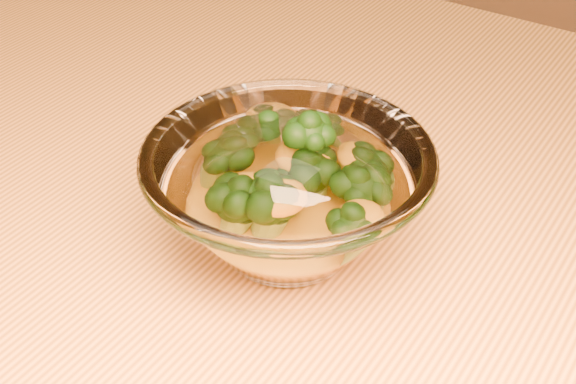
{
  "coord_description": "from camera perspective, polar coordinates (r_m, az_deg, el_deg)",
  "views": [
    {
      "loc": [
        0.16,
        -0.37,
        1.1
      ],
      "look_at": [
        -0.06,
        -0.03,
        0.8
      ],
      "focal_mm": 50.0,
      "sensor_mm": 36.0,
      "label": 1
    }
  ],
  "objects": [
    {
      "name": "cheese_sauce",
      "position": [
        0.52,
        0.0,
        -1.87
      ],
      "size": [
        0.09,
        0.09,
        0.03
      ],
      "primitive_type": "ellipsoid",
      "color": "orange",
      "rests_on": "glass_bowl"
    },
    {
      "name": "table",
      "position": [
        0.6,
        6.3,
        -11.58
      ],
      "size": [
        1.2,
        0.8,
        0.75
      ],
      "color": "gold",
      "rests_on": "ground"
    },
    {
      "name": "broccoli_heap",
      "position": [
        0.51,
        0.18,
        1.23
      ],
      "size": [
        0.13,
        0.12,
        0.07
      ],
      "color": "black",
      "rests_on": "cheese_sauce"
    },
    {
      "name": "glass_bowl",
      "position": [
        0.51,
        0.0,
        -0.36
      ],
      "size": [
        0.18,
        0.18,
        0.08
      ],
      "color": "white",
      "rests_on": "table"
    }
  ]
}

